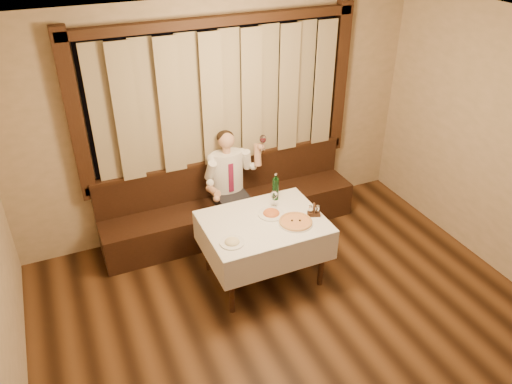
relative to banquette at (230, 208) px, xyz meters
name	(u,v)px	position (x,y,z in m)	size (l,w,h in m)	color
room	(299,193)	(0.00, -1.75, 1.19)	(5.01, 6.01, 2.81)	black
banquette	(230,208)	(0.00, 0.00, 0.00)	(3.20, 0.61, 0.94)	black
dining_table	(264,229)	(0.00, -1.02, 0.34)	(1.27, 0.97, 0.76)	black
pizza	(296,222)	(0.29, -1.20, 0.46)	(0.37, 0.37, 0.04)	white
pasta_red	(271,212)	(0.12, -0.95, 0.49)	(0.29, 0.29, 0.10)	white
pasta_cream	(232,240)	(-0.45, -1.25, 0.48)	(0.25, 0.25, 0.08)	white
green_bottle	(276,188)	(0.30, -0.68, 0.58)	(0.07, 0.07, 0.32)	#0D3E13
table_wine_glass	(274,195)	(0.21, -0.83, 0.59)	(0.08, 0.08, 0.20)	white
cruet_caddy	(314,212)	(0.53, -1.15, 0.50)	(0.15, 0.11, 0.15)	black
seated_man	(230,178)	(-0.02, -0.09, 0.49)	(0.74, 0.55, 1.37)	black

